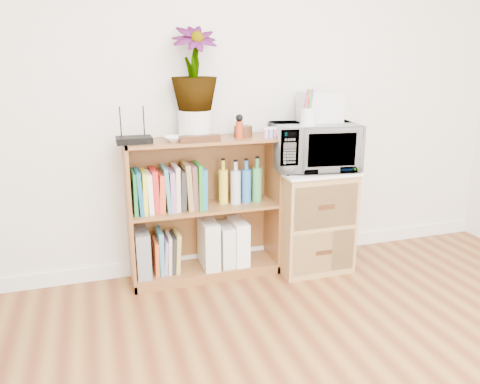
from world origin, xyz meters
name	(u,v)px	position (x,y,z in m)	size (l,w,h in m)	color
skirting_board	(247,254)	(0.00, 2.24, 0.05)	(4.00, 0.02, 0.10)	white
bookshelf	(204,210)	(-0.35, 2.10, 0.47)	(1.00, 0.30, 0.95)	brown
wicker_unit	(310,219)	(0.40, 2.02, 0.35)	(0.50, 0.45, 0.70)	#9E7542
microwave	(314,146)	(0.40, 2.02, 0.87)	(0.56, 0.38, 0.31)	silver
pen_cup	(308,117)	(0.32, 1.95, 1.08)	(0.10, 0.10, 0.11)	silver
small_appliance	(320,107)	(0.47, 2.08, 1.13)	(0.26, 0.21, 0.20)	silver
router	(134,140)	(-0.78, 2.08, 0.97)	(0.21, 0.15, 0.04)	black
white_bowl	(175,139)	(-0.53, 2.07, 0.97)	(0.13, 0.13, 0.03)	white
plant_pot	(196,125)	(-0.39, 2.12, 1.04)	(0.21, 0.21, 0.18)	silver
potted_plant	(194,68)	(-0.39, 2.12, 1.39)	(0.29, 0.29, 0.51)	#417D32
trinket_box	(200,139)	(-0.39, 2.00, 0.97)	(0.25, 0.06, 0.04)	#32180D
kokeshi_doll	(239,130)	(-0.12, 2.06, 1.00)	(0.05, 0.05, 0.11)	#A63114
wooden_bowl	(243,131)	(-0.07, 2.11, 0.99)	(0.12, 0.12, 0.07)	#3C2210
paint_jars	(271,134)	(0.08, 2.01, 0.98)	(0.10, 0.04, 0.05)	pink
file_box	(142,252)	(-0.77, 2.10, 0.22)	(0.09, 0.24, 0.30)	gray
magazine_holder_left	(209,243)	(-0.33, 2.09, 0.23)	(0.10, 0.26, 0.33)	silver
magazine_holder_mid	(225,244)	(-0.21, 2.09, 0.21)	(0.09, 0.23, 0.28)	silver
magazine_holder_right	(238,241)	(-0.11, 2.09, 0.22)	(0.10, 0.24, 0.31)	white
cookbooks	(170,189)	(-0.57, 2.10, 0.64)	(0.47, 0.20, 0.30)	#22813F
liquor_bottles	(241,181)	(-0.09, 2.10, 0.65)	(0.30, 0.07, 0.30)	yellow
lower_books	(166,252)	(-0.62, 2.10, 0.20)	(0.18, 0.19, 0.29)	#CD4F24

